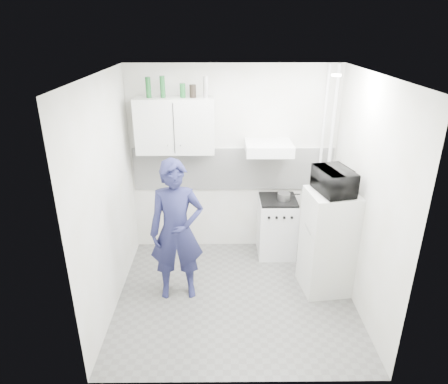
{
  "coord_description": "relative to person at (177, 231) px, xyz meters",
  "views": [
    {
      "loc": [
        -0.17,
        -3.96,
        3.05
      ],
      "look_at": [
        -0.13,
        0.3,
        1.25
      ],
      "focal_mm": 32.0,
      "sensor_mm": 36.0,
      "label": 1
    }
  ],
  "objects": [
    {
      "name": "floor",
      "position": [
        0.68,
        -0.08,
        -0.85
      ],
      "size": [
        2.8,
        2.8,
        0.0
      ],
      "primitive_type": "plane",
      "color": "#5F5F5B",
      "rests_on": "ground"
    },
    {
      "name": "ceiling",
      "position": [
        0.68,
        -0.08,
        1.75
      ],
      "size": [
        2.8,
        2.8,
        0.0
      ],
      "primitive_type": "plane",
      "color": "white",
      "rests_on": "wall_back"
    },
    {
      "name": "wall_back",
      "position": [
        0.68,
        1.17,
        0.45
      ],
      "size": [
        2.8,
        0.0,
        2.8
      ],
      "primitive_type": "plane",
      "rotation": [
        1.57,
        0.0,
        0.0
      ],
      "color": "white",
      "rests_on": "floor"
    },
    {
      "name": "wall_left",
      "position": [
        -0.72,
        -0.08,
        0.45
      ],
      "size": [
        0.0,
        2.6,
        2.6
      ],
      "primitive_type": "plane",
      "rotation": [
        1.57,
        0.0,
        1.57
      ],
      "color": "white",
      "rests_on": "floor"
    },
    {
      "name": "wall_right",
      "position": [
        2.08,
        -0.08,
        0.45
      ],
      "size": [
        0.0,
        2.6,
        2.6
      ],
      "primitive_type": "plane",
      "rotation": [
        1.57,
        0.0,
        -1.57
      ],
      "color": "white",
      "rests_on": "floor"
    },
    {
      "name": "person",
      "position": [
        0.0,
        0.0,
        0.0
      ],
      "size": [
        0.66,
        0.46,
        1.71
      ],
      "primitive_type": "imported",
      "rotation": [
        0.0,
        0.0,
        0.09
      ],
      "color": "#1B1D43",
      "rests_on": "floor"
    },
    {
      "name": "stove",
      "position": [
        1.29,
        0.92,
        -0.44
      ],
      "size": [
        0.51,
        0.51,
        0.82
      ],
      "primitive_type": "cube",
      "color": "silver",
      "rests_on": "floor"
    },
    {
      "name": "fridge",
      "position": [
        1.78,
        0.1,
        -0.21
      ],
      "size": [
        0.6,
        0.6,
        1.29
      ],
      "primitive_type": "cube",
      "rotation": [
        0.0,
        0.0,
        0.13
      ],
      "color": "silver",
      "rests_on": "floor"
    },
    {
      "name": "stove_top",
      "position": [
        1.29,
        0.92,
        -0.02
      ],
      "size": [
        0.49,
        0.49,
        0.03
      ],
      "primitive_type": "cube",
      "color": "black",
      "rests_on": "stove"
    },
    {
      "name": "saucepan",
      "position": [
        1.36,
        0.9,
        0.04
      ],
      "size": [
        0.17,
        0.17,
        0.09
      ],
      "primitive_type": "cylinder",
      "color": "silver",
      "rests_on": "stove_top"
    },
    {
      "name": "microwave",
      "position": [
        1.78,
        0.1,
        0.57
      ],
      "size": [
        0.57,
        0.45,
        0.28
      ],
      "primitive_type": "imported",
      "rotation": [
        0.0,
        0.0,
        1.81
      ],
      "color": "black",
      "rests_on": "fridge"
    },
    {
      "name": "bottle_b",
      "position": [
        -0.38,
        0.99,
        1.47
      ],
      "size": [
        0.07,
        0.07,
        0.25
      ],
      "primitive_type": "cylinder",
      "color": "#144C1E",
      "rests_on": "upper_cabinet"
    },
    {
      "name": "bottle_c",
      "position": [
        -0.21,
        0.99,
        1.48
      ],
      "size": [
        0.06,
        0.06,
        0.26
      ],
      "primitive_type": "cylinder",
      "color": "#144C1E",
      "rests_on": "upper_cabinet"
    },
    {
      "name": "canister_a",
      "position": [
        0.04,
        0.99,
        1.43
      ],
      "size": [
        0.07,
        0.07,
        0.18
      ],
      "primitive_type": "cylinder",
      "color": "#144C1E",
      "rests_on": "upper_cabinet"
    },
    {
      "name": "canister_b",
      "position": [
        0.17,
        0.99,
        1.42
      ],
      "size": [
        0.08,
        0.08,
        0.16
      ],
      "primitive_type": "cylinder",
      "color": "black",
      "rests_on": "upper_cabinet"
    },
    {
      "name": "bottle_e",
      "position": [
        0.33,
        0.99,
        1.47
      ],
      "size": [
        0.06,
        0.06,
        0.26
      ],
      "primitive_type": "cylinder",
      "color": "silver",
      "rests_on": "upper_cabinet"
    },
    {
      "name": "upper_cabinet",
      "position": [
        -0.07,
        0.99,
        1.0
      ],
      "size": [
        1.0,
        0.35,
        0.7
      ],
      "primitive_type": "cube",
      "color": "silver",
      "rests_on": "wall_back"
    },
    {
      "name": "range_hood",
      "position": [
        1.13,
        0.92,
        0.72
      ],
      "size": [
        0.6,
        0.5,
        0.14
      ],
      "primitive_type": "cube",
      "color": "silver",
      "rests_on": "wall_back"
    },
    {
      "name": "backsplash",
      "position": [
        0.68,
        1.15,
        0.35
      ],
      "size": [
        2.74,
        0.03,
        0.6
      ],
      "primitive_type": "cube",
      "color": "white",
      "rests_on": "wall_back"
    },
    {
      "name": "pipe_a",
      "position": [
        1.98,
        1.09,
        0.45
      ],
      "size": [
        0.05,
        0.05,
        2.6
      ],
      "primitive_type": "cylinder",
      "color": "silver",
      "rests_on": "floor"
    },
    {
      "name": "pipe_b",
      "position": [
        1.86,
        1.09,
        0.45
      ],
      "size": [
        0.04,
        0.04,
        2.6
      ],
      "primitive_type": "cylinder",
      "color": "silver",
      "rests_on": "floor"
    },
    {
      "name": "ceiling_spot_fixture",
      "position": [
        1.68,
        0.12,
        1.72
      ],
      "size": [
        0.1,
        0.1,
        0.02
      ],
      "primitive_type": "cylinder",
      "color": "white",
      "rests_on": "ceiling"
    }
  ]
}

